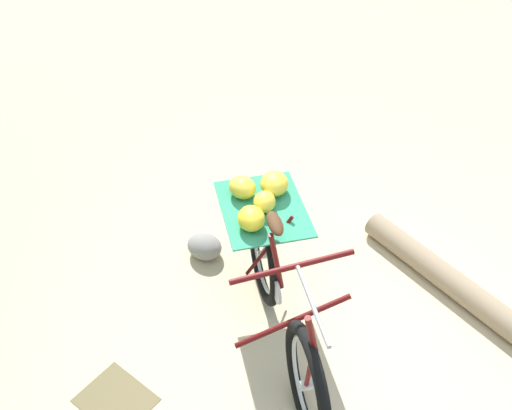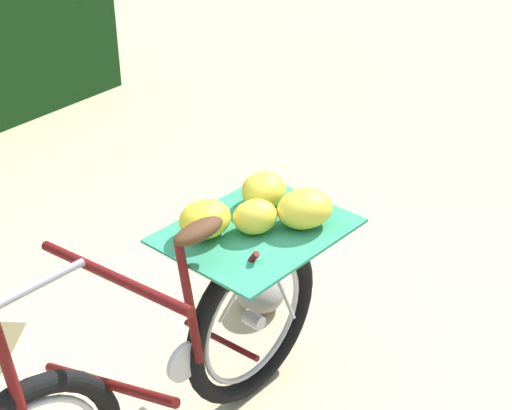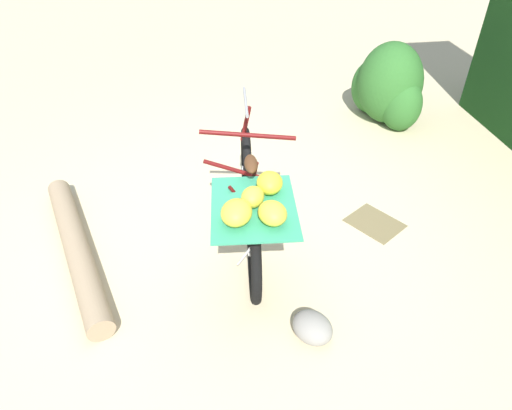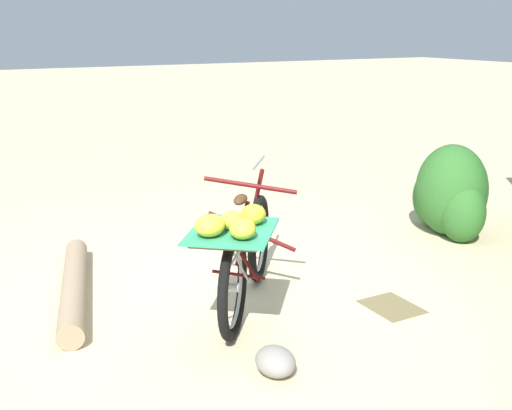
# 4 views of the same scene
# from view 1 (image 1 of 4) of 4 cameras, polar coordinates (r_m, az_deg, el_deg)

# --- Properties ---
(ground_plane) EXTENTS (60.00, 60.00, 0.00)m
(ground_plane) POSITION_cam_1_polar(r_m,az_deg,el_deg) (3.92, 2.57, -14.96)
(ground_plane) COLOR beige
(bicycle) EXTENTS (1.57, 1.35, 1.03)m
(bicycle) POSITION_cam_1_polar(r_m,az_deg,el_deg) (3.67, 2.15, -7.90)
(bicycle) COLOR black
(bicycle) RESTS_ON ground_plane
(fallen_log) EXTENTS (1.79, 0.65, 0.19)m
(fallen_log) POSITION_cam_1_polar(r_m,az_deg,el_deg) (4.41, 19.97, -8.04)
(fallen_log) COLOR #9E8466
(fallen_log) RESTS_ON ground_plane
(path_stone) EXTENTS (0.29, 0.24, 0.18)m
(path_stone) POSITION_cam_1_polar(r_m,az_deg,el_deg) (4.48, -5.14, -4.11)
(path_stone) COLOR gray
(path_stone) RESTS_ON ground_plane
(leaf_litter_patch) EXTENTS (0.44, 0.36, 0.01)m
(leaf_litter_patch) POSITION_cam_1_polar(r_m,az_deg,el_deg) (3.85, -13.76, -18.32)
(leaf_litter_patch) COLOR olive
(leaf_litter_patch) RESTS_ON ground_plane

